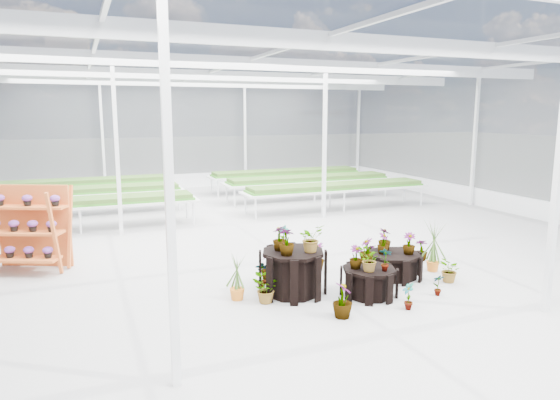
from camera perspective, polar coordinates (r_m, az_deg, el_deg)
name	(u,v)px	position (r m, az deg, el deg)	size (l,w,h in m)	color
ground_plane	(283,264)	(10.79, 0.31, -7.31)	(24.00, 24.00, 0.00)	gray
greenhouse_shell	(283,159)	(10.35, 0.32, 4.68)	(18.00, 24.00, 4.50)	white
steel_frame	(283,159)	(10.35, 0.32, 4.68)	(18.00, 24.00, 4.50)	silver
nursery_benches	(204,195)	(17.41, -8.69, 0.62)	(16.00, 7.00, 0.84)	silver
plinth_tall	(293,272)	(8.96, 1.48, -8.26)	(1.16, 1.16, 0.79)	black
plinth_mid	(369,282)	(9.04, 10.11, -9.20)	(0.97, 0.97, 0.51)	black
plinth_low	(393,265)	(10.13, 12.84, -7.28)	(1.08, 1.08, 0.49)	black
shelf_rack	(25,230)	(11.33, -27.12, -3.04)	(1.64, 0.87, 1.73)	#C45723
nursery_plants	(345,260)	(9.36, 7.48, -6.78)	(4.83, 2.73, 1.28)	#34541F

